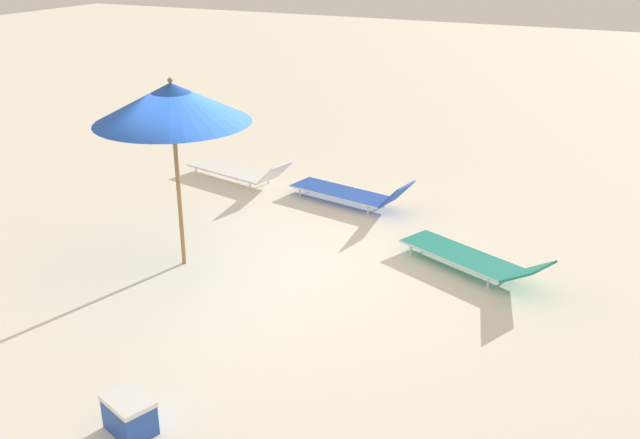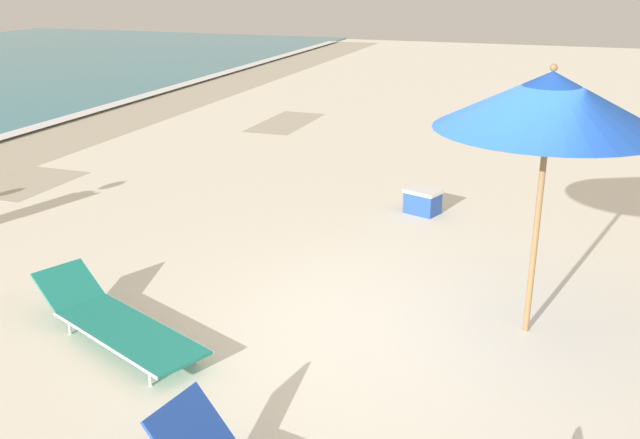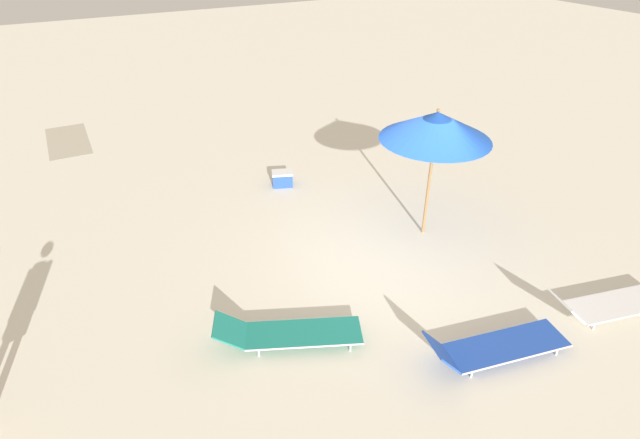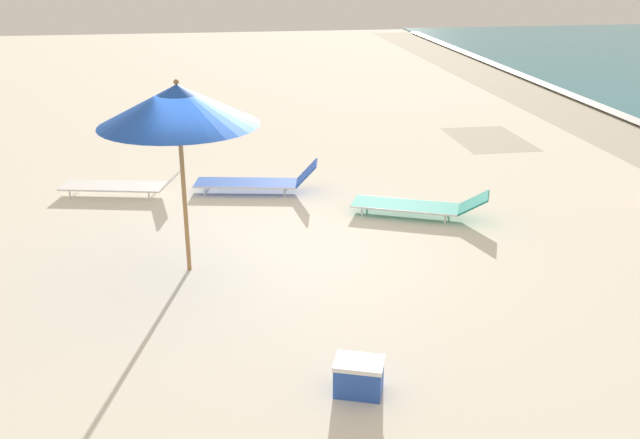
# 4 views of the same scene
# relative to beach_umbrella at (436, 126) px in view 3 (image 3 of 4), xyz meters

# --- Properties ---
(ground_plane) EXTENTS (60.00, 60.00, 0.16)m
(ground_plane) POSITION_rel_beach_umbrella_xyz_m (-0.31, 0.96, -2.44)
(ground_plane) COLOR silver
(beach_umbrella) EXTENTS (2.13, 2.13, 2.70)m
(beach_umbrella) POSITION_rel_beach_umbrella_xyz_m (0.00, 0.00, 0.00)
(beach_umbrella) COLOR #9E7547
(beach_umbrella) RESTS_ON ground_plane
(sun_lounger_under_umbrella) EXTENTS (1.45, 2.33, 0.48)m
(sun_lounger_under_umbrella) POSITION_rel_beach_umbrella_xyz_m (-1.58, 3.83, -2.15)
(sun_lounger_under_umbrella) COLOR #1E8475
(sun_lounger_under_umbrella) RESTS_ON ground_plane
(sun_lounger_beside_umbrella) EXTENTS (1.08, 2.36, 0.57)m
(sun_lounger_beside_umbrella) POSITION_rel_beach_umbrella_xyz_m (-3.47, -1.20, -2.14)
(sun_lounger_beside_umbrella) COLOR white
(sun_lounger_beside_umbrella) RESTS_ON ground_plane
(sun_lounger_near_water_left) EXTENTS (1.01, 2.35, 0.59)m
(sun_lounger_near_water_left) POSITION_rel_beach_umbrella_xyz_m (-3.28, 1.22, -2.14)
(sun_lounger_near_water_left) COLOR blue
(sun_lounger_near_water_left) RESTS_ON ground_plane
(cooler_box) EXTENTS (0.50, 0.59, 0.37)m
(cooler_box) POSITION_rel_beach_umbrella_xyz_m (3.30, 1.77, -2.17)
(cooler_box) COLOR blue
(cooler_box) RESTS_ON ground_plane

